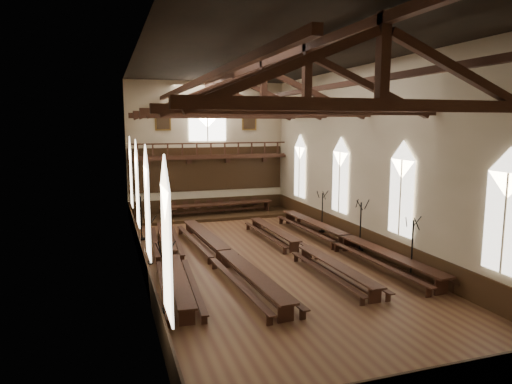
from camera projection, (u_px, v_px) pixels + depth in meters
ground at (263, 260)px, 23.19m from camera, size 26.00×26.00×0.00m
room_walls at (264, 132)px, 22.22m from camera, size 26.00×26.00×26.00m
wainscot_band at (263, 249)px, 23.10m from camera, size 12.00×26.00×1.20m
side_windows at (263, 188)px, 22.63m from camera, size 11.85×19.80×4.50m
end_window at (207, 119)px, 34.22m from camera, size 2.80×0.12×3.80m
minstrels_gallery at (209, 163)px, 34.50m from camera, size 11.80×1.24×3.70m
portraits at (207, 121)px, 34.24m from camera, size 7.75×0.09×1.45m
roof_trusses at (264, 96)px, 21.96m from camera, size 11.70×25.70×2.80m
refectory_row_a at (172, 256)px, 22.06m from camera, size 1.83×14.15×0.72m
refectory_row_b at (224, 254)px, 22.31m from camera, size 2.02×14.72×0.78m
refectory_row_c at (300, 247)px, 23.76m from camera, size 1.63×13.99×0.70m
refectory_row_d at (346, 239)px, 25.07m from camera, size 2.04×15.17×0.82m
dais at (218, 215)px, 33.99m from camera, size 11.40×3.18×0.21m
high_table at (218, 205)px, 33.88m from camera, size 8.55×1.56×0.80m
high_chairs at (215, 205)px, 34.67m from camera, size 6.73×0.43×0.93m
candelabrum_left_near at (164, 291)px, 16.70m from camera, size 0.76×0.82×2.68m
candelabrum_left_mid at (149, 249)px, 22.53m from camera, size 0.65×0.75×2.45m
candelabrum_left_far at (141, 226)px, 27.14m from camera, size 0.84×0.82×2.80m
candelabrum_right_near at (411, 259)px, 20.58m from camera, size 0.84×0.80×2.78m
candelabrum_right_mid at (360, 236)px, 24.72m from camera, size 0.85×0.85×2.86m
candelabrum_right_far at (322, 220)px, 29.06m from camera, size 0.81×0.77×2.68m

